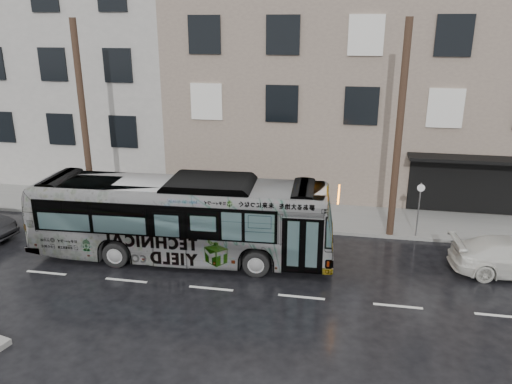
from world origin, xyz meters
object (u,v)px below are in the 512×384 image
(utility_pole_front, at_px, (399,133))
(sign_post, at_px, (418,210))
(bus, at_px, (182,218))
(utility_pole_rear, at_px, (84,121))

(utility_pole_front, height_order, sign_post, utility_pole_front)
(sign_post, xyz_separation_m, bus, (-9.37, -3.51, 0.30))
(utility_pole_rear, xyz_separation_m, bus, (5.73, -3.51, -3.00))
(utility_pole_front, bearing_deg, sign_post, 0.00)
(sign_post, bearing_deg, bus, -159.45)
(utility_pole_rear, bearing_deg, sign_post, 0.00)
(utility_pole_front, relative_size, utility_pole_rear, 1.00)
(utility_pole_front, xyz_separation_m, sign_post, (1.10, 0.00, -3.30))
(utility_pole_front, distance_m, utility_pole_rear, 14.00)
(utility_pole_front, xyz_separation_m, bus, (-8.27, -3.51, -3.00))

